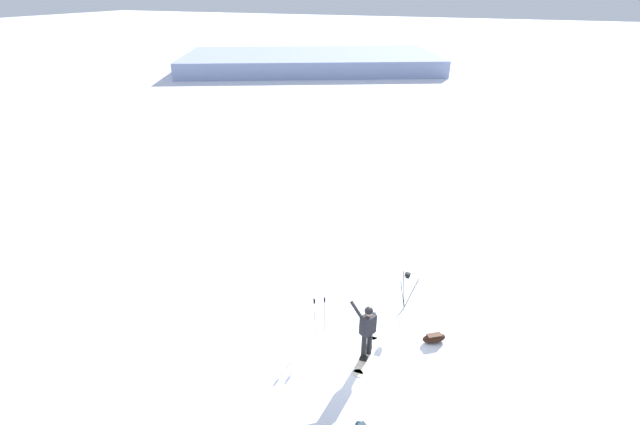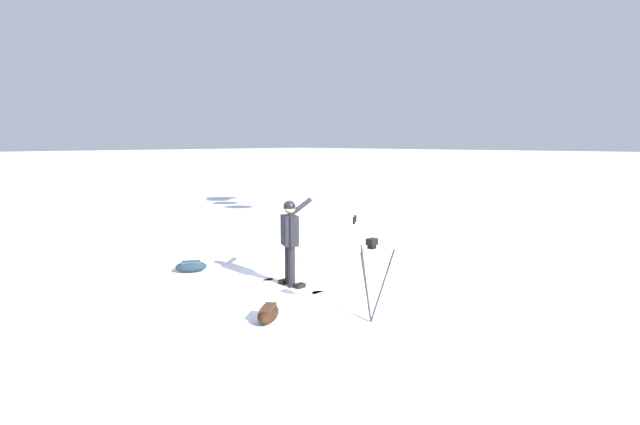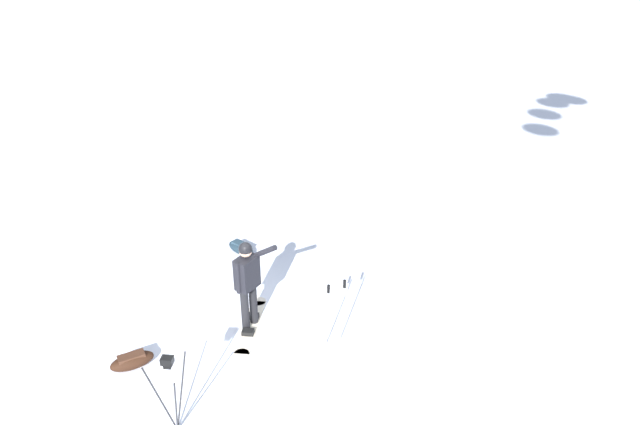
{
  "view_description": "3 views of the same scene",
  "coord_description": "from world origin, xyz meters",
  "px_view_note": "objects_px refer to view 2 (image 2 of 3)",
  "views": [
    {
      "loc": [
        8.96,
        2.16,
        9.11
      ],
      "look_at": [
        -1.06,
        -1.77,
        3.53
      ],
      "focal_mm": 24.57,
      "sensor_mm": 36.0,
      "label": 1
    },
    {
      "loc": [
        -7.12,
        7.11,
        2.82
      ],
      "look_at": [
        -0.36,
        -0.23,
        1.47
      ],
      "focal_mm": 29.89,
      "sensor_mm": 36.0,
      "label": 2
    },
    {
      "loc": [
        -8.18,
        -1.96,
        6.74
      ],
      "look_at": [
        -0.82,
        -1.25,
        2.83
      ],
      "focal_mm": 34.07,
      "sensor_mm": 36.0,
      "label": 3
    }
  ],
  "objects_px": {
    "gear_bag_large": "(268,313)",
    "camera_tripod": "(372,262)",
    "snowboard": "(292,285)",
    "ski_poles": "(354,237)",
    "gear_bag_small": "(191,266)",
    "snowboarder": "(290,234)"
  },
  "relations": [
    {
      "from": "snowboard",
      "to": "ski_poles",
      "type": "bearing_deg",
      "value": -102.39
    },
    {
      "from": "snowboard",
      "to": "gear_bag_large",
      "type": "xyz_separation_m",
      "value": [
        -1.19,
        1.68,
        0.11
      ]
    },
    {
      "from": "gear_bag_large",
      "to": "camera_tripod",
      "type": "xyz_separation_m",
      "value": [
        -1.18,
        -1.1,
        0.81
      ]
    },
    {
      "from": "snowboarder",
      "to": "gear_bag_small",
      "type": "bearing_deg",
      "value": 15.91
    },
    {
      "from": "gear_bag_large",
      "to": "snowboard",
      "type": "bearing_deg",
      "value": -54.55
    },
    {
      "from": "snowboard",
      "to": "camera_tripod",
      "type": "relative_size",
      "value": 1.3
    },
    {
      "from": "snowboard",
      "to": "camera_tripod",
      "type": "bearing_deg",
      "value": 166.3
    },
    {
      "from": "snowboarder",
      "to": "ski_poles",
      "type": "xyz_separation_m",
      "value": [
        -0.36,
        -1.52,
        -0.21
      ]
    },
    {
      "from": "snowboarder",
      "to": "gear_bag_large",
      "type": "xyz_separation_m",
      "value": [
        -1.22,
        1.67,
        -0.89
      ]
    },
    {
      "from": "snowboard",
      "to": "ski_poles",
      "type": "xyz_separation_m",
      "value": [
        -0.33,
        -1.52,
        0.8
      ]
    },
    {
      "from": "gear_bag_large",
      "to": "camera_tripod",
      "type": "distance_m",
      "value": 1.81
    },
    {
      "from": "gear_bag_large",
      "to": "camera_tripod",
      "type": "relative_size",
      "value": 0.56
    },
    {
      "from": "snowboard",
      "to": "gear_bag_small",
      "type": "height_order",
      "value": "gear_bag_small"
    },
    {
      "from": "ski_poles",
      "to": "gear_bag_large",
      "type": "bearing_deg",
      "value": 105.06
    },
    {
      "from": "camera_tripod",
      "to": "ski_poles",
      "type": "relative_size",
      "value": 1.06
    },
    {
      "from": "snowboarder",
      "to": "ski_poles",
      "type": "relative_size",
      "value": 1.37
    },
    {
      "from": "gear_bag_large",
      "to": "ski_poles",
      "type": "bearing_deg",
      "value": -74.94
    },
    {
      "from": "gear_bag_large",
      "to": "gear_bag_small",
      "type": "xyz_separation_m",
      "value": [
        3.6,
        -0.99,
        -0.01
      ]
    },
    {
      "from": "snowboarder",
      "to": "camera_tripod",
      "type": "xyz_separation_m",
      "value": [
        -2.4,
        0.57,
        -0.08
      ]
    },
    {
      "from": "snowboarder",
      "to": "gear_bag_small",
      "type": "relative_size",
      "value": 2.42
    },
    {
      "from": "gear_bag_large",
      "to": "gear_bag_small",
      "type": "relative_size",
      "value": 1.04
    },
    {
      "from": "snowboarder",
      "to": "snowboard",
      "type": "xyz_separation_m",
      "value": [
        -0.03,
        -0.0,
        -1.01
      ]
    }
  ]
}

